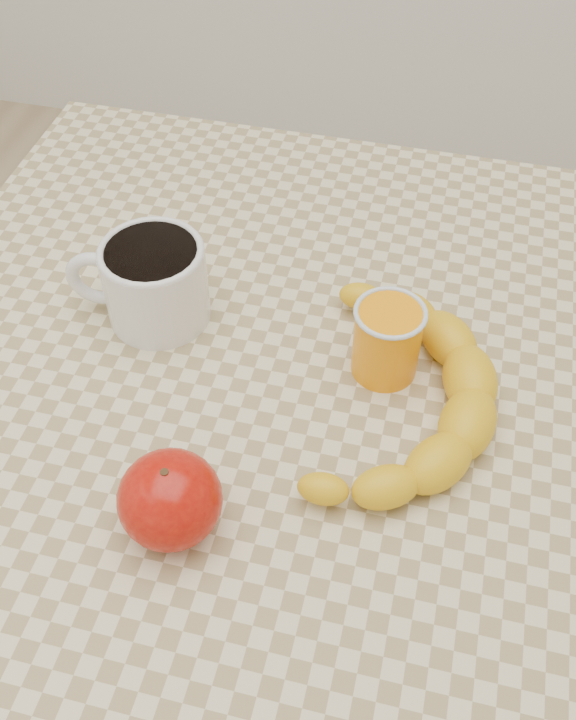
% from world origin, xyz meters
% --- Properties ---
extents(ground, '(3.00, 3.00, 0.00)m').
position_xyz_m(ground, '(0.00, 0.00, 0.00)').
color(ground, tan).
rests_on(ground, ground).
extents(table, '(0.80, 0.80, 0.75)m').
position_xyz_m(table, '(0.00, 0.00, 0.66)').
color(table, beige).
rests_on(table, ground).
extents(coffee_mug, '(0.15, 0.11, 0.09)m').
position_xyz_m(coffee_mug, '(-0.15, 0.05, 0.80)').
color(coffee_mug, silver).
rests_on(coffee_mug, table).
extents(orange_juice_glass, '(0.07, 0.07, 0.08)m').
position_xyz_m(orange_juice_glass, '(0.09, 0.03, 0.79)').
color(orange_juice_glass, orange).
rests_on(orange_juice_glass, table).
extents(apple, '(0.10, 0.10, 0.08)m').
position_xyz_m(apple, '(-0.05, -0.18, 0.79)').
color(apple, '#920804').
rests_on(apple, table).
extents(banana, '(0.29, 0.36, 0.05)m').
position_xyz_m(banana, '(0.10, -0.02, 0.77)').
color(banana, gold).
rests_on(banana, table).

